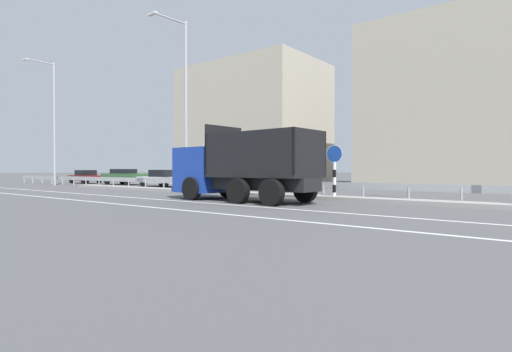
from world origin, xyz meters
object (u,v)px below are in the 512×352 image
parked_car_0 (85,177)px  parked_car_2 (163,178)px  parked_car_3 (226,178)px  street_lamp_1 (184,98)px  parked_car_4 (283,180)px  dump_truck (229,172)px  street_lamp_0 (52,118)px  median_road_sign (334,170)px  parked_car_1 (124,177)px

parked_car_0 → parked_car_2: bearing=-89.4°
parked_car_0 → parked_car_2: size_ratio=0.83×
parked_car_3 → parked_car_0: bearing=-86.6°
street_lamp_1 → parked_car_4: size_ratio=2.37×
dump_truck → street_lamp_0: 23.65m
dump_truck → parked_car_3: size_ratio=1.70×
parked_car_2 → parked_car_4: bearing=-84.8°
parked_car_0 → median_road_sign: bearing=-97.2°
dump_truck → street_lamp_1: bearing=68.9°
dump_truck → parked_car_2: dump_truck is taller
median_road_sign → parked_car_2: size_ratio=0.54×
street_lamp_0 → parked_car_3: (15.63, 5.08, -5.11)m
parked_car_0 → parked_car_3: bearing=-87.1°
parked_car_0 → parked_car_2: 12.30m
dump_truck → street_lamp_0: (-23.05, 2.70, 4.60)m
dump_truck → street_lamp_0: size_ratio=0.68×
street_lamp_0 → median_road_sign: bearing=0.4°
parked_car_0 → street_lamp_0: bearing=-146.7°
dump_truck → parked_car_3: (-7.42, 7.78, -0.51)m
parked_car_2 → parked_car_4: size_ratio=1.08×
parked_car_1 → parked_car_4: size_ratio=1.10×
median_road_sign → parked_car_2: bearing=166.4°
median_road_sign → street_lamp_1: (-9.72, -0.37, 4.30)m
dump_truck → parked_car_3: dump_truck is taller
parked_car_2 → parked_car_1: bearing=86.3°
median_road_sign → parked_car_4: size_ratio=0.58×
dump_truck → parked_car_2: 15.33m
dump_truck → median_road_sign: dump_truck is taller
median_road_sign → street_lamp_0: (-26.82, -0.19, 4.51)m
dump_truck → parked_car_3: 10.76m
parked_car_0 → parked_car_4: bearing=-87.3°
parked_car_1 → parked_car_2: parked_car_1 is taller
parked_car_0 → parked_car_1: size_ratio=0.82×
street_lamp_0 → parked_car_4: 21.88m
median_road_sign → parked_car_4: median_road_sign is taller
dump_truck → parked_car_4: dump_truck is taller
parked_car_1 → dump_truck: bearing=65.2°
median_road_sign → parked_car_2: 17.86m
parked_car_2 → parked_car_3: (6.16, 0.69, 0.05)m
street_lamp_1 → parked_car_0: 21.06m
dump_truck → parked_car_4: bearing=19.0°
parked_car_3 → parked_car_1: bearing=-87.9°
street_lamp_0 → parked_car_2: street_lamp_0 is taller
parked_car_3 → parked_car_4: (5.01, 0.07, -0.03)m
parked_car_3 → parked_car_4: 5.01m
dump_truck → street_lamp_0: street_lamp_0 is taller
parked_car_4 → parked_car_0: bearing=-84.1°
street_lamp_0 → dump_truck: bearing=-6.7°
median_road_sign → street_lamp_1: bearing=-177.8°
parked_car_1 → parked_car_4: 17.44m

